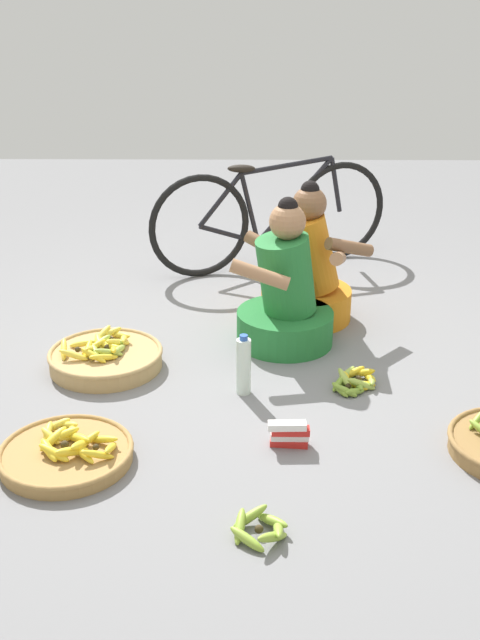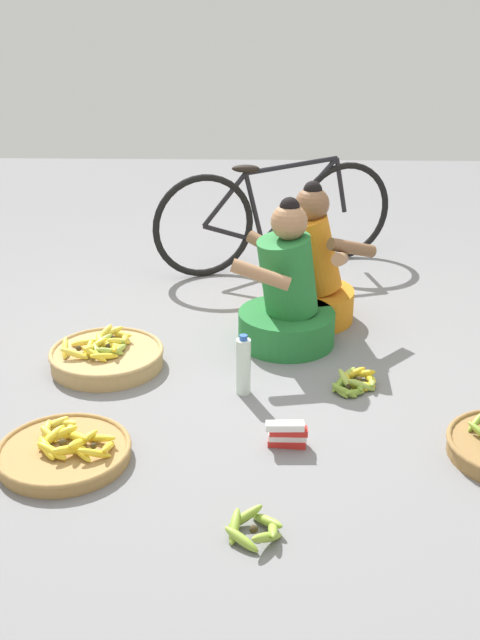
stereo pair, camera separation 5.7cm
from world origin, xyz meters
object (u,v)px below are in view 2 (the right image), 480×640
Objects in this scene: banana_basket_back_center at (106,356)px; packet_carton_stack at (287,434)px; vendor_woman_behind at (309,277)px; loose_bananas_front_center at (355,382)px; loose_bananas_mid_left at (255,528)px; water_bottle at (243,366)px; vendor_woman_front at (288,299)px; banana_basket_front_right at (65,451)px; bicycle_leaning at (276,216)px.

packet_carton_stack is at bearing -38.83° from banana_basket_back_center.
vendor_woman_behind reaches higher than loose_bananas_front_center.
loose_bananas_mid_left is 1.05m from water_bottle.
vendor_woman_behind is 2.69× the size of water_bottle.
loose_bananas_mid_left is at bearing -86.38° from water_bottle.
vendor_woman_front is 1.50m from banana_basket_front_right.
banana_basket_front_right is at bearing -152.43° from loose_bananas_front_center.
bicycle_leaning is 5.29× the size of water_bottle.
loose_bananas_front_center is (1.26, 0.66, -0.01)m from banana_basket_front_right.
water_bottle is at bearing 112.89° from packet_carton_stack.
bicycle_leaning is 5.79× the size of loose_bananas_front_center.
bicycle_leaning is at bearing 101.57° from vendor_woman_behind.
vendor_woman_behind reaches higher than banana_basket_front_right.
packet_carton_stack is (0.19, -0.46, -0.08)m from water_bottle.
water_bottle reaches higher than packet_carton_stack.
vendor_woman_behind is at bearing 102.62° from loose_bananas_front_center.
banana_basket_back_center reaches higher than packet_carton_stack.
packet_carton_stack is (-0.03, -1.02, -0.20)m from vendor_woman_front.
bicycle_leaning reaches higher than water_bottle.
banana_basket_front_right is 1.42m from loose_bananas_front_center.
vendor_woman_behind is 0.91m from bicycle_leaning.
loose_bananas_mid_left is at bearing -59.42° from banana_basket_back_center.
packet_carton_stack is (-0.16, -1.36, -0.20)m from vendor_woman_behind.
bicycle_leaning is 6.92× the size of loose_bananas_mid_left.
banana_basket_back_center is 1.51m from loose_bananas_mid_left.
vendor_woman_behind reaches higher than banana_basket_back_center.
vendor_woman_front is at bearing -111.78° from vendor_woman_behind.
bicycle_leaning is at bearing 60.08° from banana_basket_back_center.
water_bottle is at bearing -20.37° from banana_basket_back_center.
vendor_woman_behind is 0.97m from water_bottle.
bicycle_leaning is 2.84m from loose_bananas_mid_left.
packet_carton_stack is at bearing -67.11° from water_bottle.
banana_basket_back_center is (-1.06, -0.64, -0.20)m from vendor_woman_behind.
banana_basket_back_center is 1.05× the size of banana_basket_front_right.
vendor_woman_front is 0.51× the size of bicycle_leaning.
bicycle_leaning reaches higher than banana_basket_back_center.
vendor_woman_behind reaches higher than vendor_woman_front.
bicycle_leaning is 1.80m from water_bottle.
banana_basket_front_right is (-0.89, -2.37, -0.32)m from bicycle_leaning.
packet_carton_stack is (-0.34, -0.53, 0.03)m from loose_bananas_front_center.
vendor_woman_behind is at bearing 68.22° from vendor_woman_front.
loose_bananas_front_center is 1.56× the size of packet_carton_stack.
loose_bananas_front_center is at bearing 57.21° from packet_carton_stack.
bicycle_leaning reaches higher than loose_bananas_mid_left.
banana_basket_back_center is 1.26m from loose_bananas_front_center.
vendor_woman_front reaches higher than banana_basket_front_right.
vendor_woman_behind is 0.51× the size of bicycle_leaning.
vendor_woman_front is 0.36m from vendor_woman_behind.
banana_basket_back_center is 3.28× the size of packet_carton_stack.
banana_basket_front_right is at bearing -91.05° from banana_basket_back_center.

